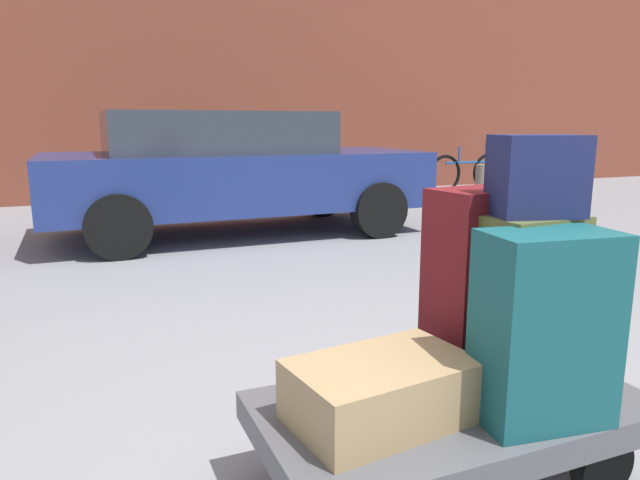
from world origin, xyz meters
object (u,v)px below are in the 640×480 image
(suitcase_maroon_front_left, at_px, (482,279))
(bollard_kerb_mid, at_px, (404,186))
(suitcase_teal_center, at_px, (545,328))
(bollard_kerb_near, at_px, (325,190))
(bollard_corner, at_px, (520,180))
(bicycle_leaning, at_px, (467,172))
(suitcase_olive_rear_right, at_px, (528,303))
(bollard_kerb_far, at_px, (481,182))
(duffel_bag_navy_topmost_pile, at_px, (538,176))
(parked_car, at_px, (233,170))
(luggage_cart, at_px, (452,419))
(suitcase_tan_front_right, at_px, (382,391))

(suitcase_maroon_front_left, distance_m, bollard_kerb_mid, 7.19)
(suitcase_teal_center, relative_size, bollard_kerb_near, 1.04)
(bollard_corner, bearing_deg, bicycle_leaning, 107.52)
(suitcase_olive_rear_right, xyz_separation_m, bollard_kerb_far, (4.93, 6.52, -0.36))
(bollard_kerb_far, xyz_separation_m, bollard_corner, (0.84, 0.00, 0.00))
(suitcase_maroon_front_left, height_order, bicycle_leaning, suitcase_maroon_front_left)
(duffel_bag_navy_topmost_pile, height_order, parked_car, parked_car)
(luggage_cart, bearing_deg, bollard_kerb_mid, 60.34)
(parked_car, relative_size, bollard_kerb_mid, 7.17)
(bicycle_leaning, relative_size, bollard_kerb_near, 2.93)
(suitcase_olive_rear_right, distance_m, bollard_kerb_near, 6.84)
(bollard_kerb_mid, bearing_deg, parked_car, -155.96)
(bicycle_leaning, bearing_deg, bollard_kerb_far, -114.88)
(luggage_cart, bearing_deg, bollard_kerb_near, 70.42)
(luggage_cart, relative_size, suitcase_teal_center, 2.19)
(bollard_kerb_near, distance_m, bollard_kerb_mid, 1.39)
(suitcase_teal_center, relative_size, duffel_bag_navy_topmost_pile, 2.11)
(parked_car, height_order, bollard_kerb_mid, parked_car)
(suitcase_olive_rear_right, xyz_separation_m, suitcase_tan_front_right, (-0.60, -0.02, -0.22))
(bicycle_leaning, xyz_separation_m, bollard_kerb_mid, (-2.02, -1.08, -0.07))
(suitcase_maroon_front_left, height_order, suitcase_teal_center, suitcase_maroon_front_left)
(luggage_cart, height_order, bollard_kerb_near, bollard_kerb_near)
(suitcase_teal_center, xyz_separation_m, bollard_kerb_near, (2.14, 6.73, -0.35))
(suitcase_maroon_front_left, bearing_deg, bollard_kerb_near, 64.69)
(parked_car, bearing_deg, bicycle_leaning, 25.62)
(bollard_kerb_near, relative_size, bollard_corner, 1.00)
(duffel_bag_navy_topmost_pile, height_order, bollard_kerb_mid, duffel_bag_navy_topmost_pile)
(luggage_cart, height_order, parked_car, parked_car)
(suitcase_teal_center, height_order, bollard_kerb_near, suitcase_teal_center)
(suitcase_tan_front_right, bearing_deg, bollard_kerb_far, 42.59)
(luggage_cart, height_order, bicycle_leaning, bicycle_leaning)
(suitcase_teal_center, distance_m, bollard_kerb_far, 8.43)
(luggage_cart, xyz_separation_m, bollard_kerb_mid, (3.71, 6.52, 0.03))
(suitcase_maroon_front_left, relative_size, bicycle_leaning, 0.40)
(duffel_bag_navy_topmost_pile, bearing_deg, suitcase_tan_front_right, -163.47)
(suitcase_olive_rear_right, xyz_separation_m, bollard_kerb_near, (2.01, 6.52, -0.36))
(bollard_kerb_mid, bearing_deg, bollard_corner, 0.00)
(bicycle_leaning, height_order, bollard_kerb_near, bicycle_leaning)
(duffel_bag_navy_topmost_pile, bearing_deg, bollard_kerb_near, 87.55)
(bollard_kerb_mid, bearing_deg, suitcase_olive_rear_right, -117.59)
(suitcase_olive_rear_right, distance_m, duffel_bag_navy_topmost_pile, 0.46)
(duffel_bag_navy_topmost_pile, xyz_separation_m, bollard_kerb_mid, (3.41, 6.52, -0.81))
(suitcase_teal_center, bearing_deg, bicycle_leaning, 62.05)
(suitcase_maroon_front_left, height_order, suitcase_tan_front_right, suitcase_maroon_front_left)
(suitcase_maroon_front_left, distance_m, bicycle_leaning, 9.19)
(suitcase_teal_center, bearing_deg, parked_car, 93.68)
(duffel_bag_navy_topmost_pile, height_order, bicycle_leaning, duffel_bag_navy_topmost_pile)
(bollard_kerb_near, distance_m, bollard_corner, 3.76)
(bollard_kerb_near, bearing_deg, bicycle_leaning, 17.49)
(bollard_kerb_far, distance_m, bollard_corner, 0.84)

